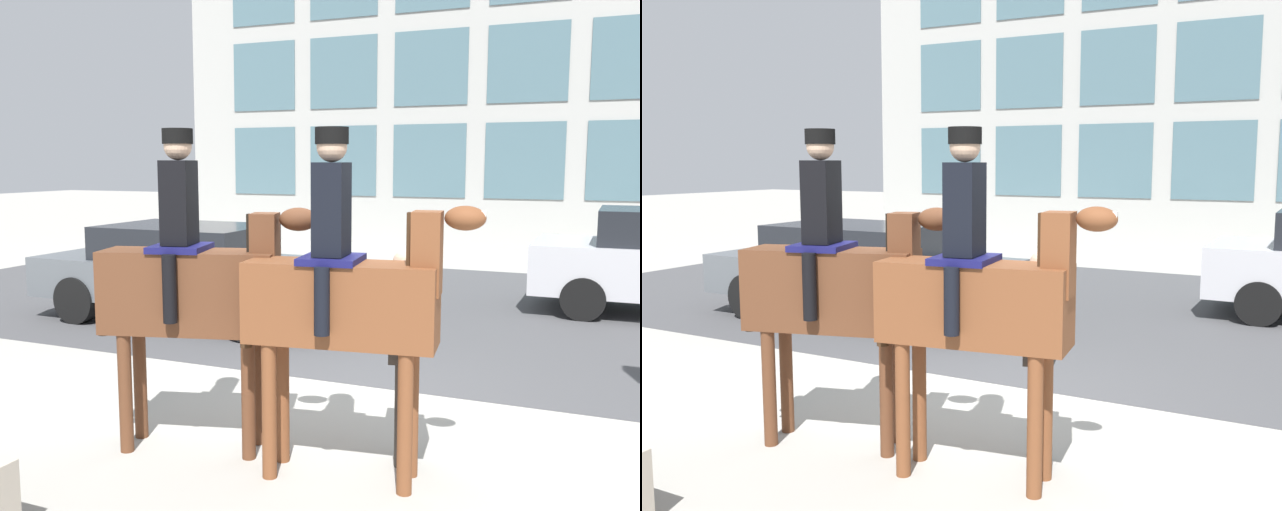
% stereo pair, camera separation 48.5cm
% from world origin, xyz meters
% --- Properties ---
extents(ground_plane, '(80.00, 80.00, 0.00)m').
position_xyz_m(ground_plane, '(0.00, 0.00, 0.00)').
color(ground_plane, '#9E9B93').
extents(road_surface, '(20.06, 8.50, 0.01)m').
position_xyz_m(road_surface, '(0.00, 4.75, 0.00)').
color(road_surface, '#444447').
rests_on(road_surface, ground_plane).
extents(mounted_horse_lead, '(1.79, 0.80, 2.59)m').
position_xyz_m(mounted_horse_lead, '(-0.65, -1.56, 1.37)').
color(mounted_horse_lead, '#59331E').
rests_on(mounted_horse_lead, ground_plane).
extents(mounted_horse_companion, '(1.79, 0.65, 2.58)m').
position_xyz_m(mounted_horse_companion, '(0.67, -1.59, 1.38)').
color(mounted_horse_companion, brown).
rests_on(mounted_horse_companion, ground_plane).
extents(pedestrian_bystander, '(0.81, 0.58, 1.68)m').
position_xyz_m(pedestrian_bystander, '(0.98, -1.17, 0.99)').
color(pedestrian_bystander, '#332D28').
rests_on(pedestrian_bystander, ground_plane).
extents(street_car_near_lane, '(4.63, 1.96, 1.41)m').
position_xyz_m(street_car_near_lane, '(-3.37, 2.49, 0.75)').
color(street_car_near_lane, '#51565B').
rests_on(street_car_near_lane, ground_plane).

